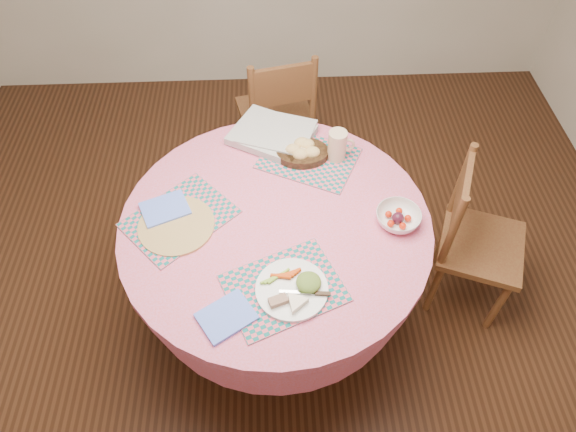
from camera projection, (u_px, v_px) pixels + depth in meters
name	position (u px, v px, depth m)	size (l,w,h in m)	color
ground	(278.00, 314.00, 2.60)	(4.00, 4.00, 0.00)	#331C0F
dining_table	(276.00, 250.00, 2.18)	(1.24, 1.24, 0.75)	pink
chair_right	(473.00, 238.00, 2.36)	(0.49, 0.50, 0.84)	brown
chair_back	(278.00, 114.00, 2.91)	(0.48, 0.46, 0.87)	brown
placemat_front	(284.00, 288.00, 1.83)	(0.40, 0.30, 0.01)	#136B6B
placemat_left	(180.00, 218.00, 2.03)	(0.40, 0.30, 0.01)	#136B6B
placemat_back	(308.00, 158.00, 2.25)	(0.40, 0.30, 0.01)	#136B6B
wicker_trivet	(176.00, 225.00, 2.00)	(0.30, 0.30, 0.01)	#A57247
napkin_near	(227.00, 317.00, 1.75)	(0.18, 0.14, 0.01)	#6182FB
napkin_far	(165.00, 209.00, 2.05)	(0.18, 0.14, 0.01)	#6182FB
dinner_plate	(294.00, 289.00, 1.80)	(0.26, 0.26, 0.05)	white
bread_bowl	(303.00, 151.00, 2.23)	(0.23, 0.23, 0.08)	black
latte_mug	(338.00, 145.00, 2.20)	(0.12, 0.08, 0.14)	beige
fruit_bowl	(398.00, 218.00, 2.00)	(0.20, 0.20, 0.05)	white
newspaper_stack	(272.00, 134.00, 2.31)	(0.43, 0.40, 0.04)	silver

